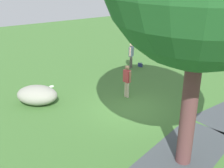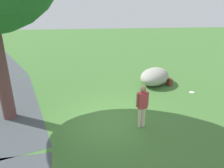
{
  "view_description": "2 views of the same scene",
  "coord_description": "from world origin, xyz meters",
  "px_view_note": "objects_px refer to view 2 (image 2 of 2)",
  "views": [
    {
      "loc": [
        7.07,
        10.1,
        6.59
      ],
      "look_at": [
        0.26,
        -1.41,
        0.93
      ],
      "focal_mm": 45.57,
      "sensor_mm": 36.0,
      "label": 1
    },
    {
      "loc": [
        -8.31,
        0.44,
        5.17
      ],
      "look_at": [
        1.35,
        -0.35,
        1.08
      ],
      "focal_mm": 36.31,
      "sensor_mm": 36.0,
      "label": 2
    }
  ],
  "objects_px": {
    "lawn_boulder": "(155,76)",
    "frisbee_on_grass": "(192,92)",
    "backpack_by_boulder": "(169,82)",
    "man_near_boulder": "(142,104)"
  },
  "relations": [
    {
      "from": "lawn_boulder",
      "to": "frisbee_on_grass",
      "type": "height_order",
      "value": "lawn_boulder"
    },
    {
      "from": "lawn_boulder",
      "to": "frisbee_on_grass",
      "type": "xyz_separation_m",
      "value": [
        -1.33,
        -1.73,
        -0.46
      ]
    },
    {
      "from": "frisbee_on_grass",
      "to": "lawn_boulder",
      "type": "bearing_deg",
      "value": 52.37
    },
    {
      "from": "backpack_by_boulder",
      "to": "lawn_boulder",
      "type": "bearing_deg",
      "value": 72.01
    },
    {
      "from": "man_near_boulder",
      "to": "frisbee_on_grass",
      "type": "xyz_separation_m",
      "value": [
        3.0,
        -3.39,
        -1.04
      ]
    },
    {
      "from": "lawn_boulder",
      "to": "frisbee_on_grass",
      "type": "relative_size",
      "value": 9.7
    },
    {
      "from": "lawn_boulder",
      "to": "backpack_by_boulder",
      "type": "height_order",
      "value": "lawn_boulder"
    },
    {
      "from": "lawn_boulder",
      "to": "man_near_boulder",
      "type": "height_order",
      "value": "man_near_boulder"
    },
    {
      "from": "man_near_boulder",
      "to": "backpack_by_boulder",
      "type": "height_order",
      "value": "man_near_boulder"
    },
    {
      "from": "lawn_boulder",
      "to": "man_near_boulder",
      "type": "xyz_separation_m",
      "value": [
        -4.33,
        1.66,
        0.57
      ]
    }
  ]
}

